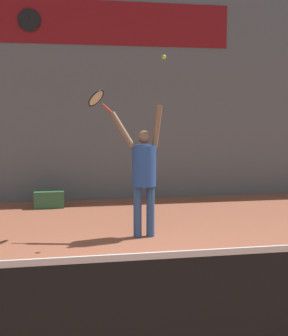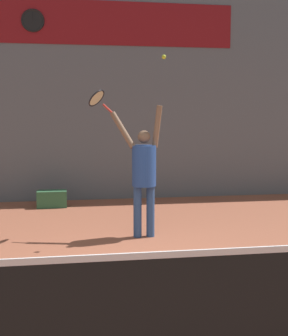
# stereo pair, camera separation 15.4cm
# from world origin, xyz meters

# --- Properties ---
(ground_plane) EXTENTS (18.00, 18.00, 0.00)m
(ground_plane) POSITION_xyz_m (0.00, 0.00, 0.00)
(ground_plane) COLOR #9E563D
(back_wall) EXTENTS (18.00, 0.10, 5.00)m
(back_wall) POSITION_xyz_m (0.00, 5.74, 2.50)
(back_wall) COLOR slate
(back_wall) RESTS_ON ground_plane
(sponsor_banner) EXTENTS (5.93, 0.02, 0.96)m
(sponsor_banner) POSITION_xyz_m (0.00, 5.68, 3.97)
(sponsor_banner) COLOR maroon
(scoreboard_clock) EXTENTS (0.50, 0.05, 0.50)m
(scoreboard_clock) POSITION_xyz_m (-1.52, 5.66, 3.97)
(scoreboard_clock) COLOR black
(court_net) EXTENTS (6.62, 0.07, 1.06)m
(court_net) POSITION_xyz_m (0.00, -1.75, 0.50)
(court_net) COLOR #333333
(court_net) RESTS_ON ground_plane
(tennis_player) EXTENTS (0.83, 0.49, 2.10)m
(tennis_player) POSITION_xyz_m (0.36, 2.24, 1.07)
(tennis_player) COLOR #2D4C7F
(tennis_player) RESTS_ON ground_plane
(tennis_racket) EXTENTS (0.45, 0.41, 0.39)m
(tennis_racket) POSITION_xyz_m (-0.34, 2.64, 2.20)
(tennis_racket) COLOR red
(tennis_ball) EXTENTS (0.07, 0.07, 0.07)m
(tennis_ball) POSITION_xyz_m (0.65, 2.11, 2.82)
(tennis_ball) COLOR #CCDB2D
(equipment_bag) EXTENTS (0.62, 0.34, 0.35)m
(equipment_bag) POSITION_xyz_m (-1.17, 4.95, 0.18)
(equipment_bag) COLOR #33663F
(equipment_bag) RESTS_ON ground_plane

